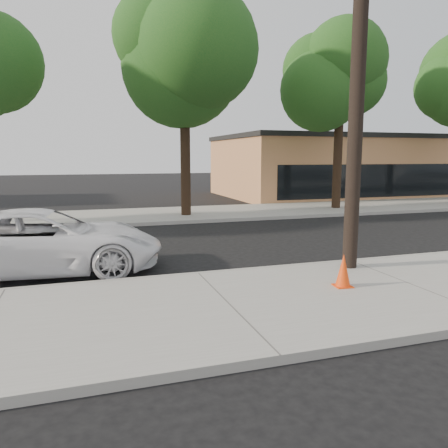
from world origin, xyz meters
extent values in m
plane|color=black|center=(0.00, 0.00, 0.00)|extent=(120.00, 120.00, 0.00)
cube|color=gray|center=(0.00, -4.30, 0.07)|extent=(90.00, 4.40, 0.15)
cube|color=gray|center=(0.00, 8.50, 0.07)|extent=(90.00, 5.00, 0.15)
cube|color=#9E9B93|center=(0.00, -2.10, 0.07)|extent=(90.00, 0.12, 0.16)
cube|color=tan|center=(16.00, 16.00, 2.00)|extent=(18.00, 10.00, 4.00)
cylinder|color=black|center=(3.60, -2.70, 4.65)|extent=(0.34, 0.34, 9.00)
cylinder|color=black|center=(2.00, 7.80, 2.53)|extent=(0.44, 0.44, 4.75)
sphere|color=#164F1A|center=(2.00, 7.80, 6.50)|extent=(4.80, 4.80, 4.80)
sphere|color=#164F1A|center=(2.64, 7.32, 7.78)|extent=(3.84, 3.84, 3.84)
cylinder|color=black|center=(10.00, 8.10, 2.35)|extent=(0.44, 0.44, 4.40)
sphere|color=#164F1A|center=(10.00, 8.10, 6.00)|extent=(4.35, 4.35, 4.35)
sphere|color=#164F1A|center=(10.58, 7.66, 7.16)|extent=(3.48, 3.48, 3.48)
imported|color=white|center=(-3.37, -0.45, 0.77)|extent=(5.74, 2.99, 1.54)
cube|color=#FA420D|center=(2.55, -4.04, 0.16)|extent=(0.38, 0.38, 0.02)
cone|color=#FA420D|center=(2.55, -4.04, 0.49)|extent=(0.34, 0.34, 0.68)
camera|label=1|loc=(-2.41, -11.50, 2.78)|focal=35.00mm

